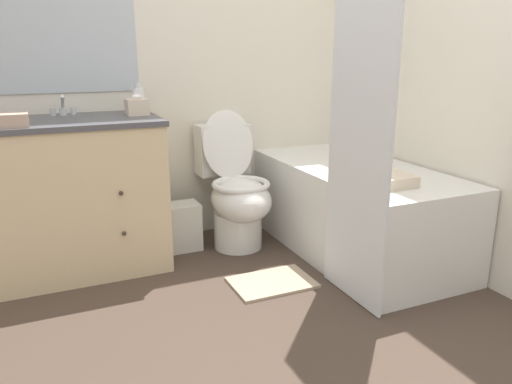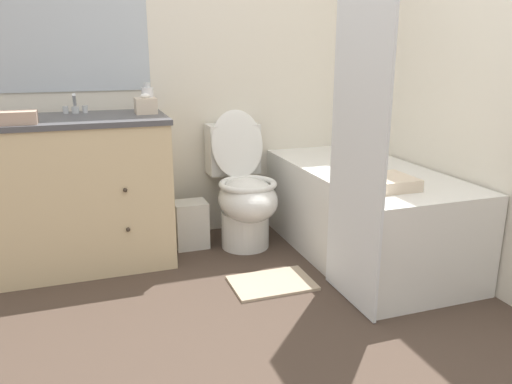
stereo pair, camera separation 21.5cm
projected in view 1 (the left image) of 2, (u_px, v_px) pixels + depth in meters
ground_plane at (306, 364)px, 2.04m from camera, size 14.00×14.00×0.00m
wall_back at (179, 47)px, 3.18m from camera, size 8.00×0.06×2.50m
wall_right at (430, 48)px, 2.92m from camera, size 0.05×2.67×2.50m
vanity_cabinet at (74, 195)px, 2.83m from camera, size 0.99×0.61×0.87m
sink_faucet at (63, 109)px, 2.86m from camera, size 0.14×0.12×0.12m
toilet at (236, 193)px, 3.19m from camera, size 0.36×0.65×0.87m
bathtub at (355, 209)px, 3.12m from camera, size 0.72×1.47×0.55m
shower_curtain at (361, 103)px, 2.32m from camera, size 0.01×0.49×1.99m
wastebasket at (183, 226)px, 3.19m from camera, size 0.21×0.18×0.30m
tissue_box at (137, 106)px, 2.88m from camera, size 0.12×0.13×0.12m
soap_dispenser at (139, 100)px, 2.92m from camera, size 0.07×0.07×0.18m
bath_towel_folded at (379, 180)px, 2.61m from camera, size 0.33×0.26×0.06m
bath_mat at (272, 282)px, 2.74m from camera, size 0.44×0.31×0.02m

